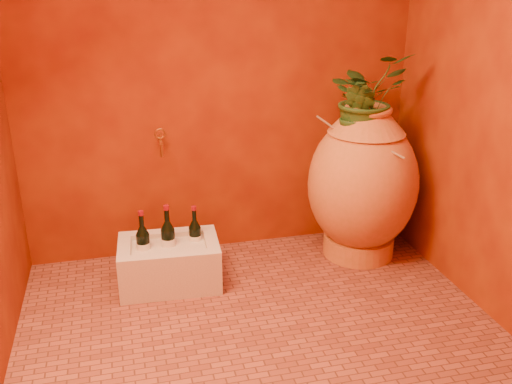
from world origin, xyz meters
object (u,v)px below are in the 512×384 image
object	(u,v)px
amphora	(363,183)
wall_tap	(161,141)
stone_basin	(170,264)
wine_bottle_a	(195,237)
wine_bottle_b	(143,245)
wine_bottle_c	(168,241)

from	to	relation	value
amphora	wall_tap	distance (m)	1.30
amphora	stone_basin	xyz separation A→B (m)	(-1.26, -0.09, -0.37)
wine_bottle_a	wine_bottle_b	bearing A→B (deg)	-171.88
wine_bottle_a	wine_bottle_c	size ratio (longest dim) A/B	0.90
wine_bottle_a	wine_bottle_b	xyz separation A→B (m)	(-0.31, -0.04, 0.01)
wine_bottle_c	amphora	bearing A→B (deg)	3.14
wine_bottle_b	wall_tap	size ratio (longest dim) A/B	2.09
wine_bottle_b	wine_bottle_a	bearing A→B (deg)	8.12
wall_tap	wine_bottle_c	bearing A→B (deg)	-92.91
amphora	wine_bottle_a	size ratio (longest dim) A/B	3.20
wine_bottle_a	wall_tap	xyz separation A→B (m)	(-0.15, 0.30, 0.53)
amphora	wine_bottle_c	distance (m)	1.28
stone_basin	wine_bottle_b	world-z (taller)	wine_bottle_b
wine_bottle_c	wine_bottle_b	bearing A→B (deg)	-175.80
amphora	wine_bottle_c	world-z (taller)	amphora
stone_basin	wine_bottle_b	distance (m)	0.20
amphora	stone_basin	bearing A→B (deg)	-175.93
stone_basin	wine_bottle_a	xyz separation A→B (m)	(0.17, 0.05, 0.13)
wine_bottle_c	stone_basin	bearing A→B (deg)	-98.15
stone_basin	wine_bottle_c	world-z (taller)	wine_bottle_c
wall_tap	amphora	bearing A→B (deg)	-12.25
wine_bottle_a	wine_bottle_c	world-z (taller)	wine_bottle_c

